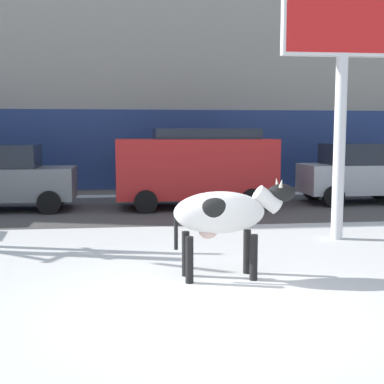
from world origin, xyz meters
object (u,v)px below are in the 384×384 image
(car_grey_hatchback, at_px, (10,178))
(car_red_van, at_px, (196,166))
(cow_holstein, at_px, (223,214))
(pedestrian_by_cars, at_px, (131,170))
(car_silver_hatchback, at_px, (357,173))
(billboard, at_px, (344,27))

(car_grey_hatchback, relative_size, car_red_van, 0.76)
(cow_holstein, relative_size, car_red_van, 0.41)
(car_red_van, bearing_deg, pedestrian_by_cars, 121.06)
(car_red_van, relative_size, car_silver_hatchback, 1.31)
(car_silver_hatchback, height_order, pedestrian_by_cars, car_silver_hatchback)
(cow_holstein, height_order, car_silver_hatchback, car_silver_hatchback)
(cow_holstein, distance_m, car_red_van, 7.46)
(billboard, distance_m, car_red_van, 6.21)
(billboard, xyz_separation_m, car_grey_hatchback, (-7.64, 4.93, -3.39))
(billboard, height_order, car_silver_hatchback, billboard)
(billboard, xyz_separation_m, pedestrian_by_cars, (-4.22, 8.00, -3.43))
(car_red_van, bearing_deg, cow_holstein, -94.32)
(car_silver_hatchback, distance_m, pedestrian_by_cars, 7.55)
(billboard, bearing_deg, car_red_van, 115.60)
(cow_holstein, bearing_deg, car_silver_hatchback, 53.85)
(pedestrian_by_cars, bearing_deg, cow_holstein, -82.86)
(billboard, height_order, pedestrian_by_cars, billboard)
(car_grey_hatchback, xyz_separation_m, car_red_van, (5.31, -0.07, 0.32))
(car_grey_hatchback, height_order, pedestrian_by_cars, car_grey_hatchback)
(pedestrian_by_cars, bearing_deg, car_red_van, -58.94)
(cow_holstein, distance_m, car_grey_hatchback, 8.88)
(billboard, height_order, car_grey_hatchback, billboard)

